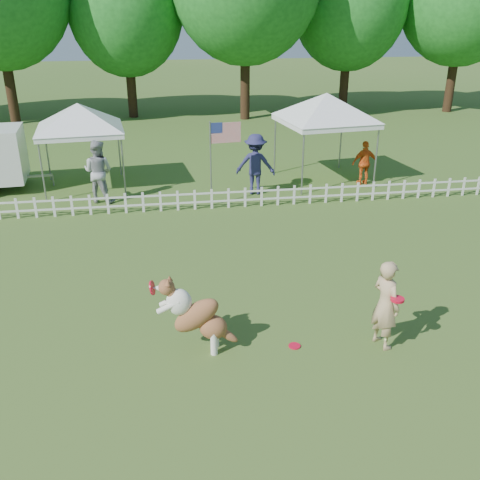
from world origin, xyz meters
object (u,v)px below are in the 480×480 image
Objects in this scene: frisbee_on_turf at (295,346)px; spectator_b at (255,164)px; canopy_tent_right at (324,139)px; handler at (386,304)px; spectator_a at (98,172)px; flag_pole at (211,165)px; dog at (198,316)px; spectator_c at (365,163)px; canopy_tent_left at (82,147)px.

spectator_b is (0.83, 8.53, 0.95)m from frisbee_on_turf.
canopy_tent_right is 2.80m from spectator_b.
frisbee_on_turf is (-1.52, 0.17, -0.80)m from handler.
spectator_a is 1.00× the size of spectator_b.
flag_pole is at bearing -170.74° from spectator_a.
spectator_c reaches higher than dog.
canopy_tent_right is 1.97× the size of spectator_c.
canopy_tent_left is (-2.94, 9.81, 0.67)m from dog.
spectator_a is at bearing 17.32° from spectator_b.
spectator_b is at bearing -164.58° from canopy_tent_right.
canopy_tent_right is 1.51× the size of spectator_a.
canopy_tent_right is (3.37, 9.61, 1.43)m from frisbee_on_turf.
canopy_tent_left is (-4.61, 9.98, 1.34)m from frisbee_on_turf.
frisbee_on_turf is 10.10m from spectator_c.
frisbee_on_turf is 0.07× the size of canopy_tent_right.
canopy_tent_right is 1.58m from spectator_c.
canopy_tent_right is at bearing -29.46° from handler.
spectator_c is at bearing -12.62° from canopy_tent_left.
spectator_b is at bearing 25.45° from flag_pole.
flag_pole is (-4.04, -2.03, -0.18)m from canopy_tent_right.
dog is 8.73m from spectator_b.
dog is 10.79m from spectator_c.
handler is 0.64× the size of flag_pole.
canopy_tent_left is (-6.13, 10.15, 0.54)m from handler.
handler is 0.85× the size of spectator_a.
canopy_tent_right is 4.53m from flag_pole.
canopy_tent_left is 0.93× the size of canopy_tent_right.
handler is at bearing -65.15° from canopy_tent_left.
canopy_tent_right reaches higher than flag_pole.
flag_pole reaches higher than spectator_b.
spectator_b is (1.50, 0.95, -0.31)m from flag_pole.
dog is at bearing -79.58° from canopy_tent_left.
spectator_b reaches higher than spectator_a.
handler is 1.10× the size of spectator_c.
canopy_tent_right reaches higher than spectator_c.
spectator_a is at bearing 0.57° from spectator_c.
frisbee_on_turf is 0.14× the size of spectator_c.
spectator_c is at bearing -37.49° from handler.
dog is 10.26m from canopy_tent_left.
handler is at bearing -6.24° from frisbee_on_turf.
dog is at bearing 89.57° from spectator_b.
spectator_a is at bearing -74.98° from canopy_tent_left.
spectator_a reaches higher than frisbee_on_turf.
flag_pole is 3.45m from spectator_a.
frisbee_on_turf is at bearing -116.96° from canopy_tent_right.
canopy_tent_right reaches higher than handler.
spectator_b is at bearing 86.02° from dog.
handler is 0.60× the size of canopy_tent_left.
canopy_tent_right reaches higher than spectator_b.
spectator_a is (-3.33, 0.86, -0.31)m from flag_pole.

